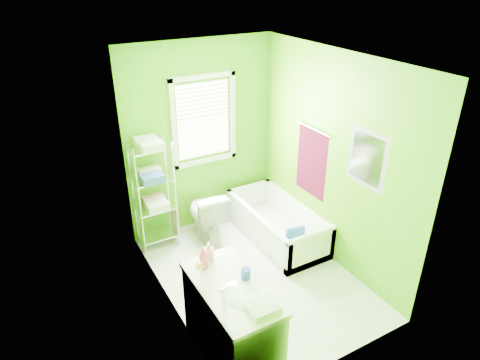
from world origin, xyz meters
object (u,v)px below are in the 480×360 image
toilet (206,214)px  vanity (232,318)px  bathtub (278,228)px  wire_shelf_unit (154,183)px

toilet → vanity: bearing=75.6°
toilet → vanity: vanity is taller
toilet → vanity: (-0.62, -1.89, 0.06)m
bathtub → vanity: 2.04m
toilet → vanity: size_ratio=0.69×
toilet → wire_shelf_unit: size_ratio=0.50×
wire_shelf_unit → bathtub: bearing=-25.8°
vanity → toilet: bearing=71.7°
bathtub → wire_shelf_unit: bearing=154.2°
vanity → wire_shelf_unit: 2.15m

